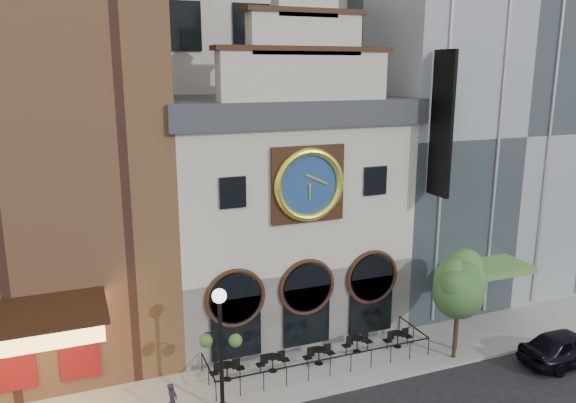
% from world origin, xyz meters
% --- Properties ---
extents(ground, '(120.00, 120.00, 0.00)m').
position_xyz_m(ground, '(0.00, 0.00, 0.00)').
color(ground, black).
rests_on(ground, ground).
extents(sidewalk, '(44.00, 5.00, 0.15)m').
position_xyz_m(sidewalk, '(0.00, 2.50, 0.07)').
color(sidewalk, gray).
rests_on(sidewalk, ground).
extents(clock_building, '(12.60, 8.78, 18.65)m').
position_xyz_m(clock_building, '(0.00, 7.82, 6.69)').
color(clock_building, '#605E5B').
rests_on(clock_building, ground).
extents(retail_building, '(14.00, 14.40, 20.00)m').
position_xyz_m(retail_building, '(12.99, 9.99, 10.14)').
color(retail_building, gray).
rests_on(retail_building, ground).
extents(cafe_railing, '(10.60, 2.60, 0.90)m').
position_xyz_m(cafe_railing, '(0.00, 2.50, 0.60)').
color(cafe_railing, black).
rests_on(cafe_railing, sidewalk).
extents(bistro_0, '(1.58, 0.68, 0.90)m').
position_xyz_m(bistro_0, '(-4.42, 2.64, 0.61)').
color(bistro_0, black).
rests_on(bistro_0, sidewalk).
extents(bistro_1, '(1.58, 0.68, 0.90)m').
position_xyz_m(bistro_1, '(-2.26, 2.58, 0.61)').
color(bistro_1, black).
rests_on(bistro_1, sidewalk).
extents(bistro_2, '(1.58, 0.68, 0.90)m').
position_xyz_m(bistro_2, '(-0.01, 2.40, 0.61)').
color(bistro_2, black).
rests_on(bistro_2, sidewalk).
extents(bistro_3, '(1.58, 0.68, 0.90)m').
position_xyz_m(bistro_3, '(2.22, 2.74, 0.61)').
color(bistro_3, black).
rests_on(bistro_3, sidewalk).
extents(bistro_4, '(1.58, 0.68, 0.90)m').
position_xyz_m(bistro_4, '(4.36, 2.46, 0.61)').
color(bistro_4, black).
rests_on(bistro_4, sidewalk).
extents(car_right, '(4.92, 2.04, 1.67)m').
position_xyz_m(car_right, '(11.22, -1.65, 0.83)').
color(car_right, black).
rests_on(car_right, ground).
extents(pedestrian, '(0.60, 0.67, 1.53)m').
position_xyz_m(pedestrian, '(-7.19, 0.69, 0.91)').
color(pedestrian, black).
rests_on(pedestrian, sidewalk).
extents(lamppost, '(1.64, 0.94, 5.34)m').
position_xyz_m(lamppost, '(-5.24, 0.40, 3.45)').
color(lamppost, black).
rests_on(lamppost, sidewalk).
extents(tree_left, '(2.47, 2.38, 4.75)m').
position_xyz_m(tree_left, '(6.36, 0.60, 3.64)').
color(tree_left, '#382619').
rests_on(tree_left, sidewalk).
extents(tree_right, '(2.63, 2.53, 5.06)m').
position_xyz_m(tree_right, '(6.95, 1.25, 3.86)').
color(tree_right, '#382619').
rests_on(tree_right, sidewalk).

